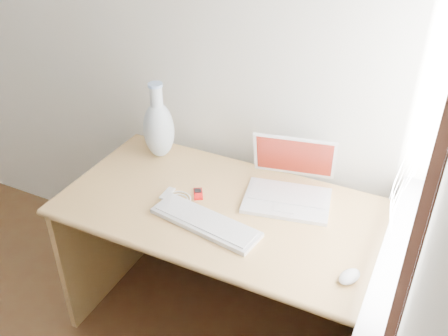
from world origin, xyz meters
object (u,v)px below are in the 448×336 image
at_px(laptop, 291,186).
at_px(external_keyboard, 205,222).
at_px(desk, 237,235).
at_px(vase, 159,128).

relative_size(laptop, external_keyboard, 0.84).
bearing_deg(external_keyboard, desk, 88.66).
relative_size(desk, vase, 3.79).
relative_size(laptop, vase, 1.06).
xyz_separation_m(desk, vase, (-0.47, 0.14, 0.36)).
bearing_deg(vase, laptop, -3.62).
bearing_deg(vase, desk, -16.87).
bearing_deg(desk, external_keyboard, -100.24).
distance_m(external_keyboard, vase, 0.58).
distance_m(desk, laptop, 0.35).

